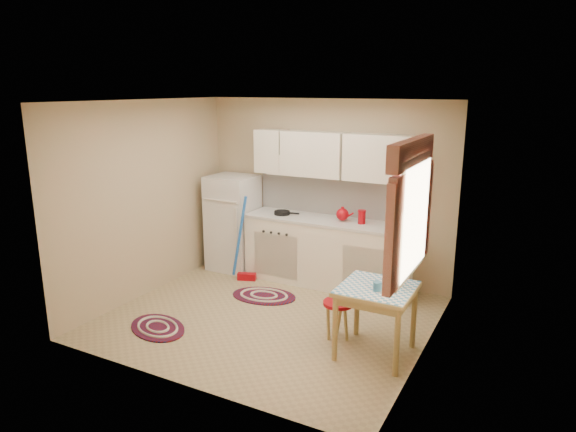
% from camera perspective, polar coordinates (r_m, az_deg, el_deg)
% --- Properties ---
extents(room_shell, '(3.64, 3.60, 2.52)m').
position_cam_1_polar(room_shell, '(5.83, 0.27, 3.76)').
color(room_shell, tan).
rests_on(room_shell, ground).
extents(fridge, '(0.65, 0.60, 1.40)m').
position_cam_1_polar(fridge, '(7.62, -6.12, -0.75)').
color(fridge, silver).
rests_on(fridge, ground).
extents(broom, '(0.30, 0.21, 1.20)m').
position_cam_1_polar(broom, '(7.13, -4.69, -2.59)').
color(broom, blue).
rests_on(broom, ground).
extents(base_cabinets, '(2.25, 0.60, 0.88)m').
position_cam_1_polar(base_cabinets, '(7.05, 4.27, -4.14)').
color(base_cabinets, white).
rests_on(base_cabinets, ground).
extents(countertop, '(2.27, 0.62, 0.04)m').
position_cam_1_polar(countertop, '(6.92, 4.34, -0.52)').
color(countertop, beige).
rests_on(countertop, base_cabinets).
extents(frying_pan, '(0.26, 0.26, 0.05)m').
position_cam_1_polar(frying_pan, '(7.14, -0.67, 0.36)').
color(frying_pan, black).
rests_on(frying_pan, countertop).
extents(red_kettle, '(0.22, 0.21, 0.19)m').
position_cam_1_polar(red_kettle, '(6.81, 6.07, 0.18)').
color(red_kettle, '#9C050E').
rests_on(red_kettle, countertop).
extents(red_canister, '(0.12, 0.12, 0.16)m').
position_cam_1_polar(red_canister, '(6.72, 8.20, -0.19)').
color(red_canister, '#9C050E').
rests_on(red_canister, countertop).
extents(table, '(0.72, 0.72, 0.72)m').
position_cam_1_polar(table, '(5.34, 9.69, -11.41)').
color(table, tan).
rests_on(table, ground).
extents(stool, '(0.39, 0.39, 0.42)m').
position_cam_1_polar(stool, '(5.66, 5.56, -11.41)').
color(stool, '#9C050E').
rests_on(stool, ground).
extents(coffee_pot, '(0.14, 0.13, 0.25)m').
position_cam_1_polar(coffee_pot, '(5.22, 12.00, -6.35)').
color(coffee_pot, '#2D648A').
rests_on(coffee_pot, table).
extents(mug, '(0.11, 0.11, 0.10)m').
position_cam_1_polar(mug, '(5.08, 9.90, -7.75)').
color(mug, '#2D648A').
rests_on(mug, table).
extents(rug_center, '(0.93, 0.70, 0.02)m').
position_cam_1_polar(rug_center, '(6.76, -2.69, -8.85)').
color(rug_center, '#650B0D').
rests_on(rug_center, ground).
extents(rug_left, '(0.94, 0.79, 0.02)m').
position_cam_1_polar(rug_left, '(6.11, -14.28, -11.93)').
color(rug_left, '#650B0D').
rests_on(rug_left, ground).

